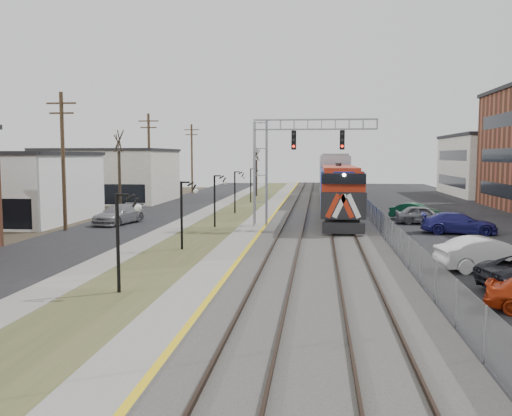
# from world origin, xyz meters

# --- Properties ---
(ground) EXTENTS (160.00, 160.00, 0.00)m
(ground) POSITION_xyz_m (0.00, 0.00, 0.00)
(ground) COLOR #473D2D
(ground) RESTS_ON ground
(street_west) EXTENTS (7.00, 120.00, 0.04)m
(street_west) POSITION_xyz_m (-11.50, 35.00, 0.02)
(street_west) COLOR black
(street_west) RESTS_ON ground
(sidewalk) EXTENTS (2.00, 120.00, 0.08)m
(sidewalk) POSITION_xyz_m (-7.00, 35.00, 0.04)
(sidewalk) COLOR gray
(sidewalk) RESTS_ON ground
(grass_median) EXTENTS (4.00, 120.00, 0.06)m
(grass_median) POSITION_xyz_m (-4.00, 35.00, 0.03)
(grass_median) COLOR #424B28
(grass_median) RESTS_ON ground
(platform) EXTENTS (2.00, 120.00, 0.24)m
(platform) POSITION_xyz_m (-1.00, 35.00, 0.12)
(platform) COLOR gray
(platform) RESTS_ON ground
(ballast_bed) EXTENTS (8.00, 120.00, 0.20)m
(ballast_bed) POSITION_xyz_m (4.00, 35.00, 0.10)
(ballast_bed) COLOR #595651
(ballast_bed) RESTS_ON ground
(parking_lot) EXTENTS (16.00, 120.00, 0.04)m
(parking_lot) POSITION_xyz_m (16.00, 35.00, 0.02)
(parking_lot) COLOR black
(parking_lot) RESTS_ON ground
(platform_edge) EXTENTS (0.24, 120.00, 0.01)m
(platform_edge) POSITION_xyz_m (-0.12, 35.00, 0.24)
(platform_edge) COLOR gold
(platform_edge) RESTS_ON platform
(track_near) EXTENTS (1.58, 120.00, 0.15)m
(track_near) POSITION_xyz_m (2.00, 35.00, 0.28)
(track_near) COLOR #2D2119
(track_near) RESTS_ON ballast_bed
(track_far) EXTENTS (1.58, 120.00, 0.15)m
(track_far) POSITION_xyz_m (5.50, 35.00, 0.28)
(track_far) COLOR #2D2119
(track_far) RESTS_ON ballast_bed
(train) EXTENTS (3.00, 85.85, 5.33)m
(train) POSITION_xyz_m (5.50, 67.94, 2.92)
(train) COLOR navy
(train) RESTS_ON ground
(signal_gantry) EXTENTS (9.00, 1.07, 8.15)m
(signal_gantry) POSITION_xyz_m (1.22, 27.99, 5.59)
(signal_gantry) COLOR gray
(signal_gantry) RESTS_ON ground
(lampposts) EXTENTS (0.14, 62.14, 4.00)m
(lampposts) POSITION_xyz_m (-4.00, 18.29, 2.00)
(lampposts) COLOR black
(lampposts) RESTS_ON ground
(utility_poles) EXTENTS (0.28, 80.28, 10.00)m
(utility_poles) POSITION_xyz_m (-14.50, 25.00, 5.00)
(utility_poles) COLOR #4C3823
(utility_poles) RESTS_ON ground
(fence) EXTENTS (0.04, 120.00, 1.60)m
(fence) POSITION_xyz_m (8.20, 35.00, 0.80)
(fence) COLOR gray
(fence) RESTS_ON ground
(bare_trees) EXTENTS (12.30, 42.30, 5.95)m
(bare_trees) POSITION_xyz_m (-12.66, 38.91, 2.70)
(bare_trees) COLOR #382D23
(bare_trees) RESTS_ON ground
(car_lot_b) EXTENTS (5.06, 2.54, 1.59)m
(car_lot_b) POSITION_xyz_m (11.86, 13.98, 0.80)
(car_lot_b) COLOR white
(car_lot_b) RESTS_ON ground
(car_lot_d) EXTENTS (5.29, 2.54, 1.49)m
(car_lot_d) POSITION_xyz_m (13.57, 26.50, 0.74)
(car_lot_d) COLOR navy
(car_lot_d) RESTS_ON ground
(car_lot_e) EXTENTS (4.40, 1.94, 1.47)m
(car_lot_e) POSITION_xyz_m (12.11, 31.81, 0.74)
(car_lot_e) COLOR gray
(car_lot_e) RESTS_ON ground
(car_lot_f) EXTENTS (4.55, 3.01, 1.42)m
(car_lot_f) POSITION_xyz_m (12.06, 34.49, 0.71)
(car_lot_f) COLOR #0C4025
(car_lot_f) RESTS_ON ground
(car_street_b) EXTENTS (3.29, 5.67, 1.54)m
(car_street_b) POSITION_xyz_m (-12.00, 29.10, 0.77)
(car_street_b) COLOR gray
(car_street_b) RESTS_ON ground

